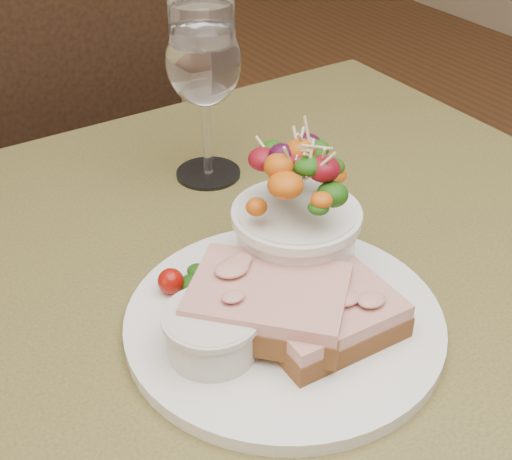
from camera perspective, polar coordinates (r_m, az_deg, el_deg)
cafe_table at (r=0.68m, az=2.06°, el=-12.08°), size 0.80×0.80×0.75m
chair_far at (r=1.38m, az=-16.61°, el=-5.20°), size 0.44×0.44×0.90m
dinner_plate at (r=0.58m, az=2.26°, el=-7.32°), size 0.26×0.26×0.01m
sandwich_front at (r=0.55m, az=5.84°, el=-6.90°), size 0.11×0.08×0.03m
sandwich_back at (r=0.55m, az=0.99°, el=-5.82°), size 0.15×0.15×0.03m
ramekin at (r=0.53m, az=-3.56°, el=-8.06°), size 0.07×0.07×0.04m
salad_bowl at (r=0.59m, az=3.28°, el=1.48°), size 0.10×0.10×0.13m
garnish at (r=0.60m, az=-6.27°, el=-3.70°), size 0.05×0.04×0.02m
wine_glass at (r=0.73m, az=-4.20°, el=12.86°), size 0.08×0.08×0.18m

